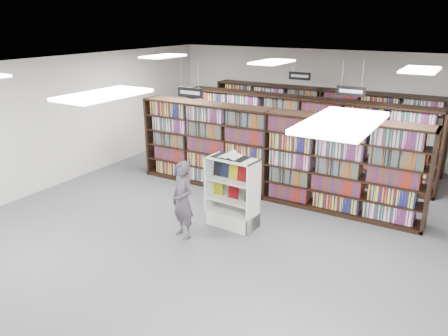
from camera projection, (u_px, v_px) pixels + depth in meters
The scene contains 18 objects.
floor at pixel (226, 228), 8.90m from camera, with size 12.00×12.00×0.00m, color #4C4C51.
ceiling at pixel (226, 69), 7.86m from camera, with size 10.00×12.00×0.10m, color white.
wall_back at pixel (326, 104), 13.26m from camera, with size 10.00×0.10×3.20m, color silver.
wall_left at pixel (52, 123), 10.80m from camera, with size 0.10×12.00×3.20m, color silver.
bookshelf_row_near at pixel (269, 154), 10.19m from camera, with size 7.00×0.60×2.10m.
bookshelf_row_mid at pixel (300, 136), 11.81m from camera, with size 7.00×0.60×2.10m.
bookshelf_row_far at pixel (321, 123), 13.20m from camera, with size 7.00×0.60×2.10m.
aisle_sign_left at pixel (190, 92), 9.62m from camera, with size 0.65×0.02×0.80m.
aisle_sign_right at pixel (351, 90), 9.79m from camera, with size 0.65×0.02×0.80m.
aisle_sign_center at pixel (300, 75), 12.39m from camera, with size 0.65×0.02×0.80m.
troffer_front_center at pixel (104, 95), 5.44m from camera, with size 0.60×1.20×0.04m, color white.
troffer_front_right at pixel (342, 123), 3.99m from camera, with size 0.60×1.20×0.04m, color white.
troffer_back_left at pixel (163, 56), 10.95m from camera, with size 0.60×1.20×0.04m, color white.
troffer_back_center at pixel (272, 62), 9.50m from camera, with size 0.60×1.20×0.04m, color white.
troffer_back_right at pixel (420, 70), 8.05m from camera, with size 0.60×1.20×0.04m, color white.
endcap_display at pixel (233, 203), 8.93m from camera, with size 1.07×0.58×1.46m.
open_book at pixel (230, 156), 8.62m from camera, with size 0.70×0.42×0.13m.
shopper at pixel (183, 200), 8.34m from camera, with size 0.56×0.37×1.53m, color #544E59.
Camera 1 is at (4.07, -6.91, 4.06)m, focal length 35.00 mm.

